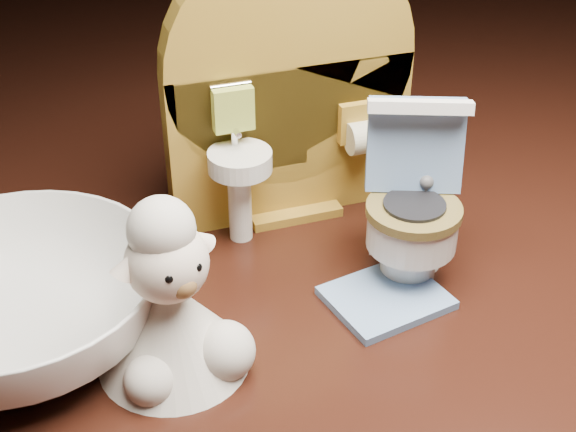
% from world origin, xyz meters
% --- Properties ---
extents(backdrop_panel, '(0.13, 0.05, 0.15)m').
position_xyz_m(backdrop_panel, '(-0.00, 0.06, 0.07)').
color(backdrop_panel, '#A27924').
rests_on(backdrop_panel, ground).
extents(toy_toilet, '(0.05, 0.06, 0.09)m').
position_xyz_m(toy_toilet, '(0.04, -0.00, 0.03)').
color(toy_toilet, white).
rests_on(toy_toilet, ground).
extents(bath_mat, '(0.06, 0.05, 0.00)m').
position_xyz_m(bath_mat, '(0.02, -0.03, 0.00)').
color(bath_mat, '#7093C4').
rests_on(bath_mat, ground).
extents(toilet_brush, '(0.02, 0.02, 0.05)m').
position_xyz_m(toilet_brush, '(0.04, -0.00, 0.01)').
color(toilet_brush, white).
rests_on(toilet_brush, ground).
extents(plush_lamb, '(0.06, 0.06, 0.08)m').
position_xyz_m(plush_lamb, '(-0.09, -0.04, 0.03)').
color(plush_lamb, silver).
rests_on(plush_lamb, ground).
extents(ceramic_bowl, '(0.14, 0.14, 0.04)m').
position_xyz_m(ceramic_bowl, '(-0.15, -0.00, 0.02)').
color(ceramic_bowl, white).
rests_on(ceramic_bowl, ground).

